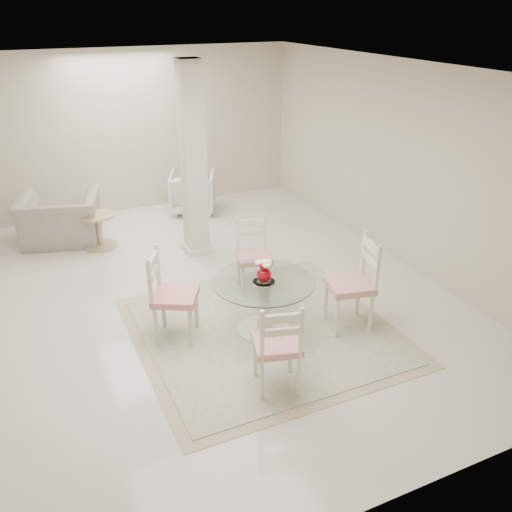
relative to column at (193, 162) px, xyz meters
name	(u,v)px	position (x,y,z in m)	size (l,w,h in m)	color
ground	(194,297)	(-0.50, -1.30, -1.35)	(7.00, 7.00, 0.00)	white
room_shell	(186,151)	(-0.50, -1.30, 0.51)	(6.02, 7.02, 2.71)	beige
column	(193,162)	(0.00, 0.00, 0.00)	(0.30, 0.30, 2.70)	beige
area_rug	(263,331)	(-0.05, -2.36, -1.34)	(2.76, 2.76, 0.02)	tan
dining_table	(264,306)	(-0.05, -2.36, -1.02)	(1.11, 1.11, 0.64)	#FCECCF
red_vase	(264,271)	(-0.04, -2.36, -0.59)	(0.19, 0.18, 0.25)	#9E040D
dining_chair_east	(357,277)	(0.93, -2.68, -0.73)	(0.57, 0.57, 1.19)	#F7EDCB
dining_chair_north	(253,249)	(0.27, -1.39, -0.80)	(0.51, 0.51, 1.05)	beige
dining_chair_west	(168,289)	(-1.01, -2.03, -0.75)	(0.61, 0.61, 1.14)	beige
dining_chair_south	(279,341)	(-0.36, -3.33, -0.79)	(0.52, 0.52, 1.07)	#F5EEC9
recliner_taupe	(60,219)	(-1.76, 1.17, -0.98)	(1.14, 1.00, 0.74)	gray
armchair_white	(192,192)	(0.49, 1.62, -1.00)	(0.74, 0.76, 0.69)	white
side_table	(100,232)	(-1.27, 0.74, -1.11)	(0.50, 0.50, 0.52)	tan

